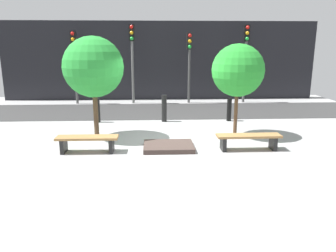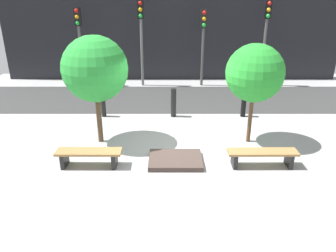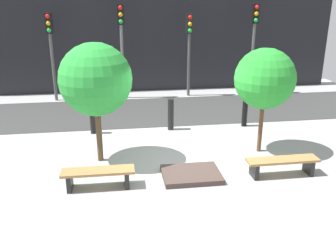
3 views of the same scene
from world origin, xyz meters
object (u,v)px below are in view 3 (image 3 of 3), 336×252
Objects in this scene: bench_right at (282,163)px; traffic_light_east at (254,33)px; bollard_center at (245,113)px; bench_left at (98,175)px; tree_behind_left_bench at (96,80)px; tree_behind_right_bench at (265,79)px; bollard_far_left at (93,120)px; traffic_light_west at (50,41)px; bollard_left at (171,115)px; planter_bed at (191,175)px; traffic_light_mid_east at (189,40)px; traffic_light_mid_west at (121,35)px.

bench_right is 0.47× the size of traffic_light_east.
bollard_center is 0.23× the size of traffic_light_east.
tree_behind_left_bench is (0.00, 1.48, 1.84)m from bench_left.
tree_behind_right_bench is 3.21× the size of bollard_far_left.
tree_behind_right_bench is (0.00, 1.48, 1.73)m from bench_right.
bench_right is 2.28m from tree_behind_right_bench.
traffic_light_west is (-1.96, 6.18, 0.24)m from tree_behind_left_bench.
tree_behind_left_bench is at bearing -136.43° from bollard_left.
bench_right is 1.27× the size of planter_bed.
bench_right is at bearing -58.53° from bollard_left.
traffic_light_mid_east is at bearing 104.70° from bollard_center.
traffic_light_mid_east is at bearing 47.00° from bollard_far_left.
traffic_light_mid_east is at bearing 71.48° from bollard_left.
planter_bed is 7.99m from traffic_light_mid_west.
traffic_light_mid_east is at bearing -0.00° from traffic_light_west.
bollard_left is 0.29× the size of traffic_light_west.
traffic_light_mid_west is 2.77m from traffic_light_mid_east.
planter_bed is 3.38m from bollard_left.
traffic_light_east reaches higher than tree_behind_right_bench.
traffic_light_mid_east reaches higher than tree_behind_right_bench.
traffic_light_mid_west is 5.51m from traffic_light_east.
planter_bed is at bearing -118.98° from traffic_light_east.
traffic_light_west is (-1.68, 4.11, 1.95)m from bollard_far_left.
bench_right is 3.56m from bollard_center.
bollard_far_left is at bearing 155.94° from tree_behind_right_bench.
traffic_light_mid_east is (3.83, 4.11, 1.90)m from bollard_far_left.
bollard_left is (-2.17, 2.07, -1.54)m from tree_behind_right_bench.
bollard_far_left reaches higher than bench_right.
bench_right is (4.34, 0.00, -0.00)m from bench_left.
traffic_light_west reaches higher than planter_bed.
traffic_light_mid_east is at bearing 95.55° from bench_right.
bollard_left is 4.71m from traffic_light_mid_east.
tree_behind_right_bench reaches higher than bollard_far_left.
traffic_light_east is (2.75, 0.00, 0.24)m from traffic_light_mid_east.
planter_bed is at bearing -53.75° from bollard_far_left.
tree_behind_right_bench is at bearing -107.59° from traffic_light_east.
traffic_light_mid_east is at bearing -0.02° from traffic_light_mid_west.
tree_behind_right_bench is 6.23m from traffic_light_mid_east.
traffic_light_mid_east reaches higher than bollard_far_left.
bollard_far_left is 0.24× the size of traffic_light_mid_west.
bollard_left is 0.30× the size of traffic_light_mid_east.
traffic_light_east is at bearing 50.93° from bench_left.
planter_bed is at bearing -90.00° from bollard_left.
bench_left is at bearing -121.47° from bollard_left.
bench_right is at bearing -84.07° from traffic_light_mid_east.
bench_left is 0.47× the size of traffic_light_west.
tree_behind_left_bench is at bearing -119.88° from traffic_light_mid_east.
tree_behind_left_bench reaches higher than bollard_center.
bollard_center is (2.46, 3.35, 0.37)m from planter_bed.
traffic_light_mid_west is at bearing 180.00° from traffic_light_east.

